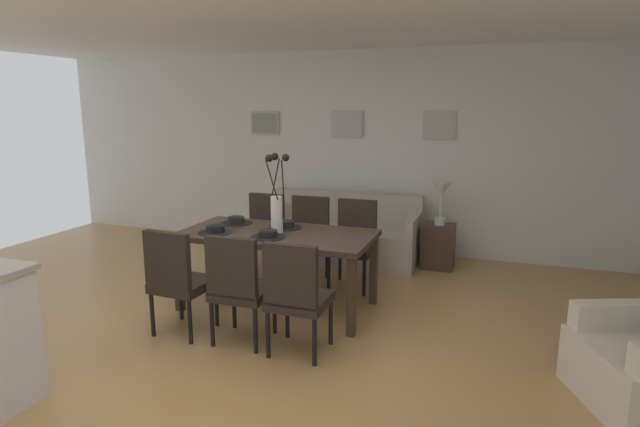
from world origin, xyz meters
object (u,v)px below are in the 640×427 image
dining_chair_near_right (263,231)px  framed_picture_center (347,124)px  dining_chair_mid_left (296,293)px  dining_chair_mid_right (354,239)px  table_lamp (441,194)px  framed_picture_right (439,125)px  dining_table (277,240)px  dining_chair_near_left (177,277)px  dining_chair_far_right (307,235)px  bowl_near_right (236,219)px  dining_chair_far_left (239,284)px  bowl_far_left (268,233)px  centerpiece_vase (277,203)px  bowl_far_right (285,223)px  side_table (439,246)px  framed_picture_left (265,123)px  sofa (341,236)px  bowl_near_left (215,228)px

dining_chair_near_right → framed_picture_center: 1.92m
dining_chair_mid_left → dining_chair_mid_right: (-0.02, 1.69, 0.00)m
table_lamp → framed_picture_right: bearing=103.4°
framed_picture_center → dining_table: bearing=-90.0°
dining_chair_near_left → dining_chair_far_right: 1.76m
bowl_near_right → table_lamp: bearing=40.7°
dining_chair_far_left → dining_chair_mid_left: same height
dining_chair_near_left → dining_chair_far_left: size_ratio=1.00×
dining_chair_near_right → table_lamp: table_lamp is taller
dining_chair_near_right → framed_picture_right: bearing=39.5°
dining_chair_far_left → dining_chair_far_right: 1.67m
dining_chair_near_left → bowl_far_left: 0.88m
table_lamp → centerpiece_vase: bearing=-126.0°
bowl_near_right → bowl_far_right: (0.54, 0.00, 0.00)m
side_table → framed_picture_left: (-2.48, 0.48, 1.40)m
dining_chair_near_left → bowl_far_right: 1.20m
dining_table → table_lamp: 2.22m
bowl_near_right → framed_picture_left: (-0.64, 2.07, 0.88)m
side_table → framed_picture_right: framed_picture_right is taller
sofa → dining_table: bearing=-92.4°
sofa → side_table: 1.22m
framed_picture_right → table_lamp: bearing=-76.6°
framed_picture_center → framed_picture_right: bearing=0.0°
dining_table → bowl_near_left: size_ratio=10.59×
dining_chair_near_left → side_table: 3.21m
bowl_near_right → framed_picture_right: (1.72, 2.07, 0.88)m
centerpiece_vase → framed_picture_right: framed_picture_right is taller
centerpiece_vase → framed_picture_right: size_ratio=1.85×
dining_chair_near_left → centerpiece_vase: centerpiece_vase is taller
centerpiece_vase → framed_picture_center: (-0.00, 2.27, 0.64)m
table_lamp → framed_picture_center: framed_picture_center is taller
side_table → dining_chair_mid_left: bearing=-106.1°
centerpiece_vase → side_table: bearing=54.0°
dining_chair_near_left → sofa: (0.61, 2.63, -0.23)m
dining_chair_mid_left → dining_chair_near_left: bearing=179.2°
dining_chair_far_left → table_lamp: 2.93m
framed_picture_right → framed_picture_center: bearing=-180.0°
framed_picture_left → dining_table: bearing=-62.5°
dining_chair_near_left → dining_chair_far_left: same height
dining_chair_mid_right → bowl_far_right: size_ratio=5.41×
dining_table → bowl_near_right: (-0.54, 0.20, 0.12)m
dining_chair_near_right → dining_table: bearing=-56.4°
dining_chair_far_left → bowl_near_right: 1.20m
bowl_near_right → dining_chair_far_right: bearing=50.7°
centerpiece_vase → bowl_near_left: bearing=-159.5°
framed_picture_left → bowl_far_left: bearing=-64.4°
dining_chair_mid_left → bowl_far_right: bearing=116.9°
dining_chair_near_right → dining_chair_far_right: bearing=0.3°
framed_picture_right → dining_chair_far_right: bearing=-130.0°
bowl_near_right → dining_chair_far_left: bearing=-61.0°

